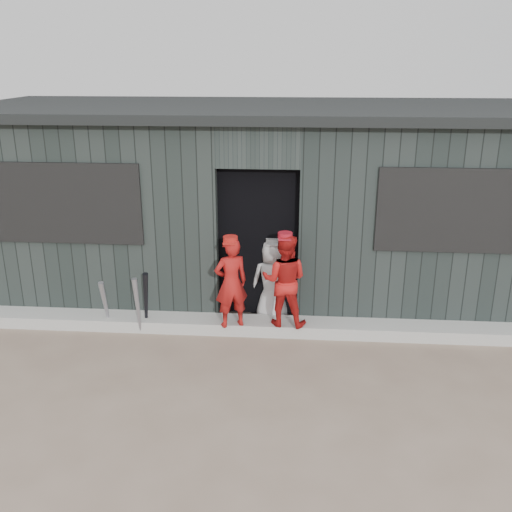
# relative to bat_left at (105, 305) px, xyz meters

# --- Properties ---
(ground) EXTENTS (80.00, 80.00, 0.00)m
(ground) POSITION_rel_bat_left_xyz_m (1.86, -1.71, -0.34)
(ground) COLOR #766151
(ground) RESTS_ON ground
(curb) EXTENTS (8.00, 0.36, 0.15)m
(curb) POSITION_rel_bat_left_xyz_m (1.86, 0.11, -0.27)
(curb) COLOR #A5A5A0
(curb) RESTS_ON ground
(bat_left) EXTENTS (0.08, 0.26, 0.68)m
(bat_left) POSITION_rel_bat_left_xyz_m (0.00, 0.00, 0.00)
(bat_left) COLOR gray
(bat_left) RESTS_ON ground
(bat_mid) EXTENTS (0.09, 0.16, 0.76)m
(bat_mid) POSITION_rel_bat_left_xyz_m (0.44, -0.10, 0.04)
(bat_mid) COLOR gray
(bat_mid) RESTS_ON ground
(bat_right) EXTENTS (0.17, 0.27, 0.80)m
(bat_right) POSITION_rel_bat_left_xyz_m (0.51, 0.02, 0.06)
(bat_right) COLOR black
(bat_right) RESTS_ON ground
(player_red_left) EXTENTS (0.48, 0.41, 1.11)m
(player_red_left) POSITION_rel_bat_left_xyz_m (1.58, -0.06, 0.36)
(player_red_left) COLOR #A51614
(player_red_left) RESTS_ON curb
(player_red_right) EXTENTS (0.60, 0.50, 1.14)m
(player_red_right) POSITION_rel_bat_left_xyz_m (2.21, 0.04, 0.38)
(player_red_right) COLOR red
(player_red_right) RESTS_ON curb
(player_grey_back) EXTENTS (0.56, 0.39, 1.09)m
(player_grey_back) POSITION_rel_bat_left_xyz_m (2.04, 0.43, 0.20)
(player_grey_back) COLOR #BABABA
(player_grey_back) RESTS_ON ground
(dugout) EXTENTS (8.30, 3.30, 2.62)m
(dugout) POSITION_rel_bat_left_xyz_m (1.86, 1.79, 0.95)
(dugout) COLOR black
(dugout) RESTS_ON ground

